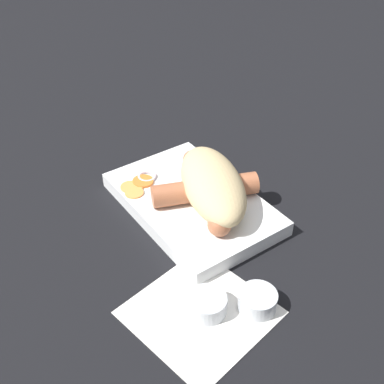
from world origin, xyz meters
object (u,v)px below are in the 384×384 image
at_px(food_tray, 192,203).
at_px(bread_roll, 213,184).
at_px(sausage, 205,190).
at_px(condiment_cup_near, 207,306).
at_px(condiment_cup_far, 257,302).

height_order(food_tray, bread_roll, bread_roll).
xyz_separation_m(food_tray, bread_roll, (0.02, 0.02, 0.04)).
bearing_deg(food_tray, bread_roll, 45.22).
distance_m(sausage, condiment_cup_near, 0.20).
xyz_separation_m(bread_roll, condiment_cup_near, (0.15, -0.12, -0.04)).
height_order(food_tray, condiment_cup_near, condiment_cup_near).
distance_m(food_tray, condiment_cup_near, 0.20).
relative_size(food_tray, bread_roll, 1.28).
xyz_separation_m(food_tray, condiment_cup_near, (0.18, -0.10, -0.00)).
relative_size(bread_roll, condiment_cup_far, 4.28).
height_order(sausage, condiment_cup_near, sausage).
height_order(condiment_cup_near, condiment_cup_far, same).
bearing_deg(bread_roll, condiment_cup_near, -38.59).
distance_m(sausage, condiment_cup_far, 0.21).
distance_m(bread_roll, condiment_cup_near, 0.20).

